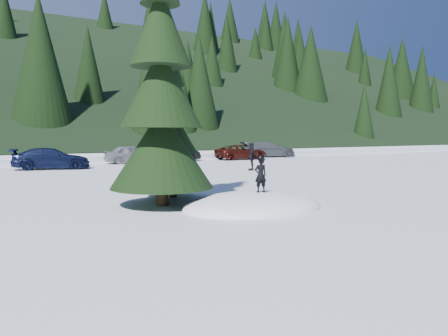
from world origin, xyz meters
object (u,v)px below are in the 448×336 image
adult_0 (179,157)px  car_5 (175,153)px  car_4 (132,154)px  car_7 (268,149)px  car_3 (51,159)px  car_6 (241,152)px  child_skier (261,175)px  adult_1 (252,157)px  spruce_tall (161,98)px  spruce_short (173,138)px

adult_0 → car_5: bearing=-42.4°
car_4 → car_7: 13.71m
car_3 → car_6: (15.53, 2.30, -0.05)m
car_3 → car_5: bearing=-58.2°
child_skier → adult_1: 13.20m
car_7 → car_4: bearing=113.7°
spruce_tall → car_7: bearing=46.8°
spruce_tall → car_3: 16.38m
adult_0 → car_4: (-0.33, 7.65, -0.16)m
adult_1 → car_5: (-0.38, 10.36, -0.18)m
car_4 → spruce_short: bearing=171.4°
car_7 → spruce_tall: bearing=154.3°
car_3 → car_7: (19.70, 4.09, 0.07)m
spruce_tall → car_7: (19.01, 20.24, -2.58)m
adult_1 → car_5: size_ratio=0.42×
adult_0 → car_5: 9.04m
child_skier → adult_1: adult_1 is taller
adult_1 → car_4: 10.53m
adult_0 → car_7: adult_0 is taller
car_6 → adult_0: bearing=132.2°
adult_1 → car_4: size_ratio=0.42×
adult_0 → car_5: (3.47, 8.34, -0.18)m
spruce_short → car_3: size_ratio=1.17×
adult_1 → car_5: bearing=-141.4°
car_4 → car_5: bearing=-74.0°
car_4 → car_6: bearing=-86.4°
child_skier → car_7: (16.65, 22.19, -0.27)m
adult_0 → car_3: adult_0 is taller
car_4 → car_5: car_4 is taller
adult_0 → adult_1: (3.85, -2.02, -0.00)m
child_skier → car_5: bearing=-96.4°
child_skier → car_5: size_ratio=0.26×
adult_0 → car_5: size_ratio=0.42×
spruce_short → car_7: (18.01, 18.84, -1.37)m
adult_0 → car_7: (13.30, 9.11, -0.10)m
spruce_tall → spruce_short: bearing=54.5°
spruce_short → child_skier: 3.79m
spruce_short → adult_0: bearing=64.1°
child_skier → car_5: (6.82, 21.43, -0.34)m
spruce_tall → car_5: bearing=64.7°
spruce_tall → child_skier: spruce_tall is taller
adult_1 → car_6: adult_1 is taller
car_6 → spruce_short: bearing=144.4°
spruce_short → car_4: (4.39, 17.37, -1.42)m
car_3 → child_skier: bearing=-157.2°
child_skier → adult_0: bearing=-93.1°
car_7 → adult_0: bearing=141.9°
child_skier → car_6: (12.47, 20.40, -0.39)m
car_5 → car_6: car_5 is taller
car_3 → adult_1: bearing=-111.2°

